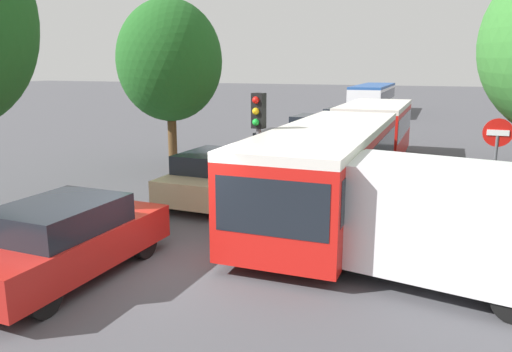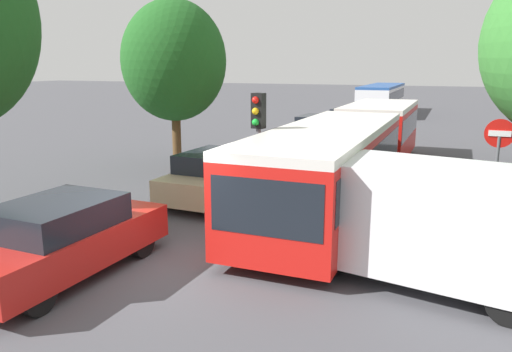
{
  "view_description": "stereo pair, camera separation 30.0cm",
  "coord_description": "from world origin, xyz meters",
  "px_view_note": "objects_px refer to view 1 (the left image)",
  "views": [
    {
      "loc": [
        5.0,
        -8.19,
        4.08
      ],
      "look_at": [
        0.2,
        3.86,
        1.2
      ],
      "focal_mm": 35.0,
      "sensor_mm": 36.0,
      "label": 1
    },
    {
      "loc": [
        5.27,
        -8.08,
        4.08
      ],
      "look_at": [
        0.2,
        3.86,
        1.2
      ],
      "focal_mm": 35.0,
      "sensor_mm": 36.0,
      "label": 2
    }
  ],
  "objects_px": {
    "traffic_light": "(258,128)",
    "queued_car_red": "(65,239)",
    "queued_car_silver": "(280,147)",
    "white_van": "(438,221)",
    "queued_car_tan": "(215,176)",
    "queued_car_black": "(312,130)",
    "tree_left_mid": "(171,64)",
    "articulated_bus": "(352,146)",
    "no_entry_sign": "(495,156)",
    "city_bus_rear": "(373,97)",
    "queued_car_white": "(341,120)"
  },
  "relations": [
    {
      "from": "queued_car_red",
      "to": "white_van",
      "type": "height_order",
      "value": "white_van"
    },
    {
      "from": "traffic_light",
      "to": "queued_car_silver",
      "type": "bearing_deg",
      "value": -156.61
    },
    {
      "from": "queued_car_tan",
      "to": "no_entry_sign",
      "type": "xyz_separation_m",
      "value": [
        7.7,
        0.1,
        1.1
      ]
    },
    {
      "from": "white_van",
      "to": "no_entry_sign",
      "type": "relative_size",
      "value": 1.87
    },
    {
      "from": "queued_car_silver",
      "to": "white_van",
      "type": "relative_size",
      "value": 0.77
    },
    {
      "from": "articulated_bus",
      "to": "queued_car_tan",
      "type": "xyz_separation_m",
      "value": [
        -3.56,
        -3.18,
        -0.66
      ]
    },
    {
      "from": "articulated_bus",
      "to": "no_entry_sign",
      "type": "relative_size",
      "value": 5.96
    },
    {
      "from": "queued_car_black",
      "to": "traffic_light",
      "type": "relative_size",
      "value": 1.32
    },
    {
      "from": "queued_car_red",
      "to": "queued_car_silver",
      "type": "bearing_deg",
      "value": 0.61
    },
    {
      "from": "white_van",
      "to": "tree_left_mid",
      "type": "xyz_separation_m",
      "value": [
        -10.21,
        7.6,
        2.9
      ]
    },
    {
      "from": "city_bus_rear",
      "to": "queued_car_silver",
      "type": "distance_m",
      "value": 24.33
    },
    {
      "from": "no_entry_sign",
      "to": "tree_left_mid",
      "type": "distance_m",
      "value": 12.13
    },
    {
      "from": "queued_car_red",
      "to": "articulated_bus",
      "type": "bearing_deg",
      "value": -20.61
    },
    {
      "from": "queued_car_red",
      "to": "queued_car_white",
      "type": "height_order",
      "value": "queued_car_red"
    },
    {
      "from": "city_bus_rear",
      "to": "white_van",
      "type": "bearing_deg",
      "value": -170.58
    },
    {
      "from": "queued_car_white",
      "to": "no_entry_sign",
      "type": "xyz_separation_m",
      "value": [
        7.64,
        -17.47,
        1.12
      ]
    },
    {
      "from": "queued_car_black",
      "to": "traffic_light",
      "type": "distance_m",
      "value": 13.72
    },
    {
      "from": "queued_car_tan",
      "to": "queued_car_black",
      "type": "bearing_deg",
      "value": 2.04
    },
    {
      "from": "articulated_bus",
      "to": "queued_car_silver",
      "type": "height_order",
      "value": "articulated_bus"
    },
    {
      "from": "queued_car_tan",
      "to": "traffic_light",
      "type": "distance_m",
      "value": 3.06
    },
    {
      "from": "tree_left_mid",
      "to": "queued_car_black",
      "type": "bearing_deg",
      "value": 67.28
    },
    {
      "from": "queued_car_tan",
      "to": "queued_car_silver",
      "type": "relative_size",
      "value": 1.09
    },
    {
      "from": "queued_car_silver",
      "to": "queued_car_black",
      "type": "height_order",
      "value": "queued_car_black"
    },
    {
      "from": "queued_car_red",
      "to": "queued_car_white",
      "type": "relative_size",
      "value": 1.03
    },
    {
      "from": "traffic_light",
      "to": "tree_left_mid",
      "type": "distance_m",
      "value": 7.9
    },
    {
      "from": "queued_car_white",
      "to": "queued_car_black",
      "type": "bearing_deg",
      "value": 178.08
    },
    {
      "from": "queued_car_red",
      "to": "queued_car_silver",
      "type": "xyz_separation_m",
      "value": [
        0.07,
        12.61,
        -0.07
      ]
    },
    {
      "from": "no_entry_sign",
      "to": "articulated_bus",
      "type": "bearing_deg",
      "value": -126.73
    },
    {
      "from": "queued_car_black",
      "to": "traffic_light",
      "type": "bearing_deg",
      "value": -169.57
    },
    {
      "from": "city_bus_rear",
      "to": "queued_car_red",
      "type": "relative_size",
      "value": 2.57
    },
    {
      "from": "articulated_bus",
      "to": "queued_car_silver",
      "type": "distance_m",
      "value": 4.89
    },
    {
      "from": "queued_car_red",
      "to": "queued_car_tan",
      "type": "height_order",
      "value": "queued_car_red"
    },
    {
      "from": "city_bus_rear",
      "to": "white_van",
      "type": "distance_m",
      "value": 35.17
    },
    {
      "from": "city_bus_rear",
      "to": "tree_left_mid",
      "type": "height_order",
      "value": "tree_left_mid"
    },
    {
      "from": "queued_car_tan",
      "to": "white_van",
      "type": "xyz_separation_m",
      "value": [
        6.55,
        -3.88,
        0.47
      ]
    },
    {
      "from": "queued_car_black",
      "to": "tree_left_mid",
      "type": "xyz_separation_m",
      "value": [
        -3.43,
        -8.19,
        3.35
      ]
    },
    {
      "from": "queued_car_red",
      "to": "no_entry_sign",
      "type": "distance_m",
      "value": 10.16
    },
    {
      "from": "queued_car_red",
      "to": "traffic_light",
      "type": "bearing_deg",
      "value": -23.77
    },
    {
      "from": "traffic_light",
      "to": "queued_car_red",
      "type": "bearing_deg",
      "value": -16.26
    },
    {
      "from": "city_bus_rear",
      "to": "queued_car_white",
      "type": "xyz_separation_m",
      "value": [
        0.04,
        -13.11,
        -0.67
      ]
    },
    {
      "from": "articulated_bus",
      "to": "tree_left_mid",
      "type": "bearing_deg",
      "value": -95.07
    },
    {
      "from": "queued_car_black",
      "to": "white_van",
      "type": "height_order",
      "value": "white_van"
    },
    {
      "from": "queued_car_silver",
      "to": "queued_car_tan",
      "type": "bearing_deg",
      "value": -178.28
    },
    {
      "from": "white_van",
      "to": "traffic_light",
      "type": "bearing_deg",
      "value": -17.24
    },
    {
      "from": "traffic_light",
      "to": "no_entry_sign",
      "type": "xyz_separation_m",
      "value": [
        5.68,
        1.62,
        -0.62
      ]
    },
    {
      "from": "queued_car_red",
      "to": "white_van",
      "type": "distance_m",
      "value": 7.14
    },
    {
      "from": "queued_car_red",
      "to": "traffic_light",
      "type": "height_order",
      "value": "traffic_light"
    },
    {
      "from": "articulated_bus",
      "to": "city_bus_rear",
      "type": "xyz_separation_m",
      "value": [
        -3.55,
        27.5,
        -0.01
      ]
    },
    {
      "from": "queued_car_black",
      "to": "traffic_light",
      "type": "height_order",
      "value": "traffic_light"
    },
    {
      "from": "queued_car_silver",
      "to": "white_van",
      "type": "bearing_deg",
      "value": -146.07
    }
  ]
}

